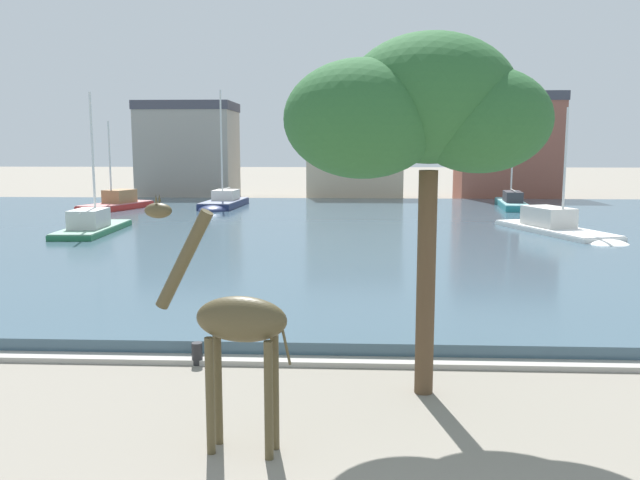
% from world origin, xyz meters
% --- Properties ---
extents(harbor_water, '(85.76, 41.86, 0.41)m').
position_xyz_m(harbor_water, '(0.00, 29.86, 0.20)').
color(harbor_water, '#3D5666').
rests_on(harbor_water, ground).
extents(quay_edge_coping, '(85.76, 0.50, 0.12)m').
position_xyz_m(quay_edge_coping, '(0.00, 8.68, 0.06)').
color(quay_edge_coping, '#ADA89E').
rests_on(quay_edge_coping, ground).
extents(giraffe_statue, '(2.34, 0.76, 4.10)m').
position_xyz_m(giraffe_statue, '(-1.75, 4.45, 2.09)').
color(giraffe_statue, '#4C4228').
rests_on(giraffe_statue, ground).
extents(sailboat_green, '(2.43, 7.69, 7.61)m').
position_xyz_m(sailboat_green, '(-13.37, 28.02, 0.55)').
color(sailboat_green, '#236B42').
rests_on(sailboat_green, ground).
extents(sailboat_white, '(4.93, 9.31, 6.78)m').
position_xyz_m(sailboat_white, '(10.80, 28.33, 0.53)').
color(sailboat_white, white).
rests_on(sailboat_white, ground).
extents(sailboat_red, '(4.11, 7.14, 6.59)m').
position_xyz_m(sailboat_red, '(-16.81, 39.60, 0.59)').
color(sailboat_red, red).
rests_on(sailboat_red, ground).
extents(sailboat_teal, '(2.57, 8.96, 9.70)m').
position_xyz_m(sailboat_teal, '(11.89, 43.52, 0.58)').
color(sailboat_teal, teal).
rests_on(sailboat_teal, ground).
extents(sailboat_navy, '(2.71, 7.45, 8.85)m').
position_xyz_m(sailboat_navy, '(-9.38, 41.80, 0.58)').
color(sailboat_navy, navy).
rests_on(sailboat_navy, ground).
extents(shade_tree, '(4.88, 3.42, 6.92)m').
position_xyz_m(shade_tree, '(1.32, 6.93, 5.46)').
color(shade_tree, brown).
rests_on(shade_tree, ground).
extents(mooring_bollard, '(0.24, 0.24, 0.50)m').
position_xyz_m(mooring_bollard, '(-3.35, 8.53, 0.25)').
color(mooring_bollard, '#232326').
rests_on(mooring_bollard, ground).
extents(townhouse_narrow_midrow, '(8.69, 6.60, 8.89)m').
position_xyz_m(townhouse_narrow_midrow, '(-15.13, 55.21, 4.46)').
color(townhouse_narrow_midrow, gray).
rests_on(townhouse_narrow_midrow, ground).
extents(townhouse_corner_house, '(8.69, 6.26, 8.28)m').
position_xyz_m(townhouse_corner_house, '(0.34, 54.96, 4.15)').
color(townhouse_corner_house, '#C6B293').
rests_on(townhouse_corner_house, ground).
extents(townhouse_end_terrace, '(8.92, 5.20, 9.54)m').
position_xyz_m(townhouse_end_terrace, '(13.98, 54.08, 4.78)').
color(townhouse_end_terrace, '#8E5142').
rests_on(townhouse_end_terrace, ground).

